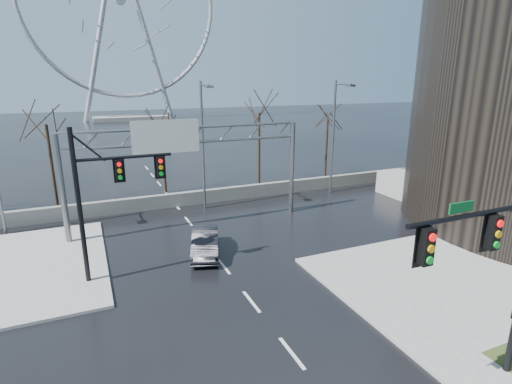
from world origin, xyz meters
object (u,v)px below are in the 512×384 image
signal_mast_near (504,255)px  car (205,243)px  signal_mast_far (103,191)px  sign_gantry (183,155)px  ferris_wheel (121,8)px

signal_mast_near → car: signal_mast_near is taller
signal_mast_far → sign_gantry: 8.14m
signal_mast_far → car: size_ratio=1.81×
signal_mast_far → ferris_wheel: ferris_wheel is taller
sign_gantry → car: (-0.09, -4.96, -4.45)m
car → ferris_wheel: bearing=103.9°
signal_mast_far → ferris_wheel: 89.30m
sign_gantry → signal_mast_far: bearing=-132.5°
signal_mast_near → car: (-5.61, 14.04, -4.14)m
ferris_wheel → signal_mast_far: bearing=-97.2°
signal_mast_far → ferris_wheel: (10.87, 86.04, 21.30)m
ferris_wheel → signal_mast_near: bearing=-89.9°
signal_mast_near → signal_mast_far: 17.03m
sign_gantry → ferris_wheel: 82.91m
ferris_wheel → car: (-5.47, -85.00, -25.40)m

